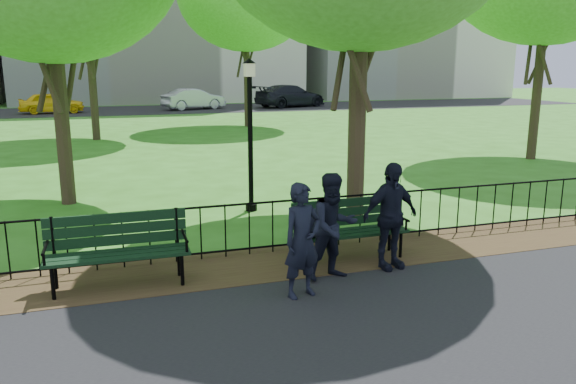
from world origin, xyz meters
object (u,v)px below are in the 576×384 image
object	(u,v)px
sedan_dark	(290,96)
park_bench_main	(334,223)
person_mid	(334,227)
person_left	(302,241)
lamppost	(250,130)
park_bench_left_a	(117,242)
taxi	(51,103)
sedan_silver	(194,99)
person_right	(390,216)

from	to	relation	value
sedan_dark	park_bench_main	bearing A→B (deg)	143.72
person_mid	person_left	bearing A→B (deg)	-152.78
person_left	lamppost	bearing A→B (deg)	67.43
park_bench_main	park_bench_left_a	xyz separation A→B (m)	(-3.29, 0.05, -0.01)
person_left	sedan_dark	bearing A→B (deg)	55.50
park_bench_left_a	lamppost	xyz separation A→B (m)	(2.86, 3.54, 1.12)
lamppost	park_bench_left_a	bearing A→B (deg)	-128.89
park_bench_left_a	taxi	xyz separation A→B (m)	(-3.25, 32.44, 0.06)
person_mid	sedan_silver	bearing A→B (deg)	76.01
person_mid	sedan_dark	world-z (taller)	sedan_dark
person_right	person_left	bearing A→B (deg)	-168.69
person_left	taxi	world-z (taller)	person_left
park_bench_left_a	person_left	bearing A→B (deg)	-26.07
sedan_silver	lamppost	bearing A→B (deg)	154.45
person_mid	sedan_dark	bearing A→B (deg)	64.06
park_bench_main	taxi	size ratio (longest dim) A/B	0.46
lamppost	person_mid	bearing A→B (deg)	-88.23
taxi	park_bench_left_a	bearing A→B (deg)	179.79
park_bench_left_a	sedan_dark	world-z (taller)	sedan_dark
park_bench_left_a	sedan_dark	bearing A→B (deg)	68.63
person_mid	person_right	size ratio (longest dim) A/B	0.95
lamppost	taxi	size ratio (longest dim) A/B	0.80
lamppost	taxi	distance (m)	29.55
person_mid	taxi	xyz separation A→B (m)	(-6.24, 33.17, -0.10)
person_right	sedan_silver	distance (m)	33.65
sedan_silver	park_bench_main	bearing A→B (deg)	155.89
park_bench_left_a	sedan_silver	xyz separation A→B (m)	(6.21, 33.00, 0.12)
sedan_silver	park_bench_left_a	bearing A→B (deg)	150.29
person_right	sedan_silver	size ratio (longest dim) A/B	0.37
person_mid	lamppost	bearing A→B (deg)	83.24
lamppost	sedan_dark	size ratio (longest dim) A/B	0.56
park_bench_main	park_bench_left_a	world-z (taller)	park_bench_left_a
park_bench_left_a	person_left	xyz separation A→B (m)	(2.34, -1.19, 0.16)
person_mid	taxi	size ratio (longest dim) A/B	0.39
person_left	sedan_dark	size ratio (longest dim) A/B	0.27
person_left	person_right	size ratio (longest dim) A/B	0.95
taxi	sedan_dark	bearing A→B (deg)	-93.34
park_bench_main	person_left	xyz separation A→B (m)	(-0.95, -1.14, 0.15)
sedan_dark	taxi	bearing A→B (deg)	73.57
park_bench_main	lamppost	bearing A→B (deg)	95.64
sedan_silver	person_mid	bearing A→B (deg)	155.49
park_bench_left_a	person_right	distance (m)	4.03
lamppost	person_mid	xyz separation A→B (m)	(0.13, -4.27, -0.96)
taxi	person_right	bearing A→B (deg)	-173.57
park_bench_left_a	person_left	world-z (taller)	person_left
person_left	person_right	xyz separation A→B (m)	(1.64, 0.61, 0.04)
person_mid	person_right	xyz separation A→B (m)	(0.99, 0.15, 0.04)
lamppost	park_bench_main	bearing A→B (deg)	-83.22
lamppost	sedan_silver	bearing A→B (deg)	83.51
person_mid	taxi	world-z (taller)	person_mid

